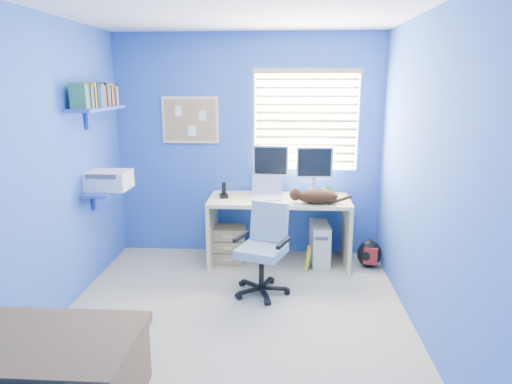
# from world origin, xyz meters

# --- Properties ---
(floor) EXTENTS (3.00, 3.20, 0.00)m
(floor) POSITION_xyz_m (0.00, 0.00, 0.00)
(floor) COLOR #C0B091
(floor) RESTS_ON ground
(ceiling) EXTENTS (3.00, 3.20, 0.00)m
(ceiling) POSITION_xyz_m (0.00, 0.00, 2.50)
(ceiling) COLOR white
(ceiling) RESTS_ON wall_back
(wall_back) EXTENTS (3.00, 0.01, 2.50)m
(wall_back) POSITION_xyz_m (0.00, 1.60, 1.25)
(wall_back) COLOR #3659B9
(wall_back) RESTS_ON ground
(wall_front) EXTENTS (3.00, 0.01, 2.50)m
(wall_front) POSITION_xyz_m (0.00, -1.60, 1.25)
(wall_front) COLOR #3659B9
(wall_front) RESTS_ON ground
(wall_left) EXTENTS (0.01, 3.20, 2.50)m
(wall_left) POSITION_xyz_m (-1.50, 0.00, 1.25)
(wall_left) COLOR #3659B9
(wall_left) RESTS_ON ground
(wall_right) EXTENTS (0.01, 3.20, 2.50)m
(wall_right) POSITION_xyz_m (1.50, 0.00, 1.25)
(wall_right) COLOR #3659B9
(wall_right) RESTS_ON ground
(desk) EXTENTS (1.52, 0.65, 0.74)m
(desk) POSITION_xyz_m (0.37, 1.26, 0.37)
(desk) COLOR beige
(desk) RESTS_ON floor
(laptop) EXTENTS (0.33, 0.26, 0.22)m
(laptop) POSITION_xyz_m (0.23, 1.24, 0.85)
(laptop) COLOR silver
(laptop) RESTS_ON desk
(monitor_left) EXTENTS (0.41, 0.15, 0.54)m
(monitor_left) POSITION_xyz_m (0.26, 1.52, 1.01)
(monitor_left) COLOR silver
(monitor_left) RESTS_ON desk
(monitor_right) EXTENTS (0.41, 0.15, 0.54)m
(monitor_right) POSITION_xyz_m (0.74, 1.43, 1.01)
(monitor_right) COLOR silver
(monitor_right) RESTS_ON desk
(phone) EXTENTS (0.11, 0.13, 0.17)m
(phone) POSITION_xyz_m (-0.24, 1.25, 0.82)
(phone) COLOR black
(phone) RESTS_ON desk
(mug) EXTENTS (0.10, 0.09, 0.10)m
(mug) POSITION_xyz_m (0.91, 1.39, 0.79)
(mug) COLOR #347543
(mug) RESTS_ON desk
(cd_spindle) EXTENTS (0.13, 0.13, 0.07)m
(cd_spindle) POSITION_xyz_m (0.90, 1.49, 0.78)
(cd_spindle) COLOR silver
(cd_spindle) RESTS_ON desk
(cat) EXTENTS (0.43, 0.23, 0.15)m
(cat) POSITION_xyz_m (0.76, 1.06, 0.82)
(cat) COLOR black
(cat) RESTS_ON desk
(tower_pc) EXTENTS (0.21, 0.45, 0.45)m
(tower_pc) POSITION_xyz_m (0.82, 1.28, 0.23)
(tower_pc) COLOR beige
(tower_pc) RESTS_ON floor
(drawer_boxes) EXTENTS (0.35, 0.28, 0.41)m
(drawer_boxes) POSITION_xyz_m (-0.20, 1.26, 0.20)
(drawer_boxes) COLOR tan
(drawer_boxes) RESTS_ON floor
(yellow_book) EXTENTS (0.03, 0.17, 0.24)m
(yellow_book) POSITION_xyz_m (0.68, 1.08, 0.12)
(yellow_book) COLOR yellow
(yellow_book) RESTS_ON floor
(backpack) EXTENTS (0.31, 0.27, 0.30)m
(backpack) POSITION_xyz_m (1.35, 1.18, 0.15)
(backpack) COLOR black
(backpack) RESTS_ON floor
(bed_corner) EXTENTS (0.99, 0.71, 0.48)m
(bed_corner) POSITION_xyz_m (-0.97, -1.19, 0.24)
(bed_corner) COLOR brown
(bed_corner) RESTS_ON floor
(office_chair) EXTENTS (0.63, 0.63, 0.85)m
(office_chair) POSITION_xyz_m (0.23, 0.51, 0.32)
(office_chair) COLOR black
(office_chair) RESTS_ON floor
(window_blinds) EXTENTS (1.15, 0.05, 1.10)m
(window_blinds) POSITION_xyz_m (0.65, 1.57, 1.55)
(window_blinds) COLOR white
(window_blinds) RESTS_ON ground
(corkboard) EXTENTS (0.64, 0.02, 0.52)m
(corkboard) POSITION_xyz_m (-0.65, 1.58, 1.55)
(corkboard) COLOR beige
(corkboard) RESTS_ON ground
(wall_shelves) EXTENTS (0.42, 0.90, 1.05)m
(wall_shelves) POSITION_xyz_m (-1.35, 0.75, 1.43)
(wall_shelves) COLOR #3445AE
(wall_shelves) RESTS_ON ground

